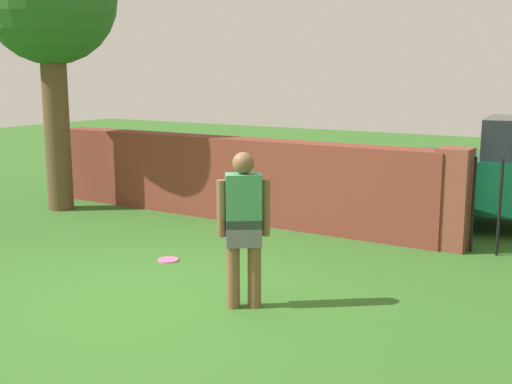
% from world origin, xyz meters
% --- Properties ---
extents(ground_plane, '(40.00, 40.00, 0.00)m').
position_xyz_m(ground_plane, '(0.00, 0.00, 0.00)').
color(ground_plane, '#336623').
extents(brick_wall, '(7.22, 0.50, 1.34)m').
position_xyz_m(brick_wall, '(-1.50, 3.85, 0.67)').
color(brick_wall, brown).
rests_on(brick_wall, ground).
extents(tree, '(2.25, 2.25, 4.77)m').
position_xyz_m(tree, '(-4.42, 2.85, 3.54)').
color(tree, brown).
rests_on(tree, ground).
extents(person, '(0.45, 0.39, 1.62)m').
position_xyz_m(person, '(1.01, 0.46, 0.90)').
color(person, brown).
rests_on(person, ground).
extents(frisbee_pink, '(0.27, 0.27, 0.02)m').
position_xyz_m(frisbee_pink, '(-0.74, 1.35, 0.01)').
color(frisbee_pink, pink).
rests_on(frisbee_pink, ground).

